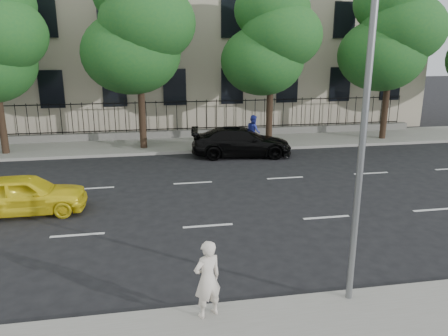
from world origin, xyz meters
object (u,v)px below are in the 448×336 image
object	(u,v)px
woman_near	(207,279)
yellow_taxi	(25,194)
black_sedan	(241,142)
street_light	(356,67)

from	to	relation	value
woman_near	yellow_taxi	bearing A→B (deg)	-75.81
black_sedan	woman_near	xyz separation A→B (m)	(-3.63, -13.48, 0.25)
yellow_taxi	street_light	bearing A→B (deg)	-127.65
yellow_taxi	black_sedan	xyz separation A→B (m)	(8.89, 6.41, 0.06)
yellow_taxi	black_sedan	world-z (taller)	black_sedan
black_sedan	yellow_taxi	bearing A→B (deg)	132.51
street_light	black_sedan	xyz separation A→B (m)	(0.44, 12.84, -4.41)
street_light	yellow_taxi	bearing A→B (deg)	142.69
yellow_taxi	woman_near	world-z (taller)	woman_near
street_light	black_sedan	bearing A→B (deg)	88.02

